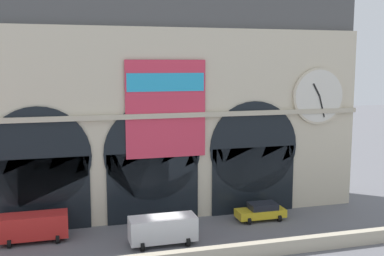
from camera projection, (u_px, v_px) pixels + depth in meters
The scene contains 5 objects.
ground_plane at pixel (166, 241), 36.94m from camera, with size 200.00×200.00×0.00m, color slate.
station_building at pixel (147, 106), 42.79m from camera, with size 39.95×5.58×20.65m.
van_midwest at pixel (34, 226), 36.80m from camera, with size 5.20×2.48×2.20m.
van_center at pixel (163, 229), 36.20m from camera, with size 5.20×2.48×2.20m.
car_mideast at pixel (261, 211), 41.91m from camera, with size 4.40×2.22×1.55m.
Camera 1 is at (-7.58, -34.61, 13.94)m, focal length 43.81 mm.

